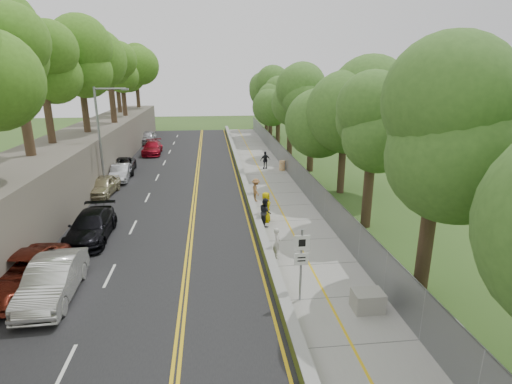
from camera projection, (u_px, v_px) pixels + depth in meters
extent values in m
plane|color=#33511E|center=(265.00, 268.00, 19.13)|extent=(140.00, 140.00, 0.00)
cube|color=black|center=(175.00, 186.00, 32.81)|extent=(11.20, 66.00, 0.04)
cube|color=gray|center=(271.00, 183.00, 33.67)|extent=(4.20, 66.00, 0.05)
cube|color=#BEE631|center=(244.00, 181.00, 33.34)|extent=(0.42, 66.00, 0.60)
cube|color=#595147|center=(69.00, 165.00, 31.36)|extent=(5.00, 66.00, 4.00)
cube|color=slate|center=(295.00, 171.00, 33.62)|extent=(0.04, 66.00, 2.00)
cylinder|color=gray|center=(100.00, 141.00, 30.13)|extent=(0.18, 0.18, 8.00)
cylinder|color=gray|center=(110.00, 89.00, 29.14)|extent=(2.30, 0.13, 0.13)
cube|color=gray|center=(125.00, 89.00, 29.28)|extent=(0.50, 0.22, 0.14)
cylinder|color=gray|center=(301.00, 265.00, 15.93)|extent=(0.09, 0.09, 3.10)
cube|color=white|center=(302.00, 243.00, 15.62)|extent=(0.62, 0.04, 0.62)
cube|color=white|center=(301.00, 259.00, 15.82)|extent=(0.56, 0.04, 0.50)
cylinder|color=#D06E00|center=(282.00, 166.00, 37.84)|extent=(0.56, 0.56, 0.92)
cube|color=gray|center=(368.00, 301.00, 15.58)|extent=(1.18, 0.88, 0.78)
imported|color=silver|center=(53.00, 280.00, 16.33)|extent=(1.88, 4.93, 1.61)
imported|color=maroon|center=(21.00, 273.00, 17.02)|extent=(2.84, 5.50, 1.48)
imported|color=black|center=(91.00, 226.00, 22.18)|extent=(2.21, 5.20, 1.49)
imported|color=#BBB087|center=(103.00, 186.00, 30.22)|extent=(2.05, 4.34, 1.44)
imported|color=#B2B4BA|center=(120.00, 172.00, 34.35)|extent=(1.72, 4.23, 1.36)
imported|color=black|center=(122.00, 166.00, 36.80)|extent=(2.69, 5.07, 1.36)
imported|color=maroon|center=(152.00, 148.00, 45.31)|extent=(2.19, 5.05, 1.45)
imported|color=#B7B6BB|center=(147.00, 137.00, 52.25)|extent=(1.99, 4.69, 1.58)
imported|color=#CFB404|center=(266.00, 207.00, 24.69)|extent=(0.90, 1.09, 1.90)
imported|color=beige|center=(277.00, 243.00, 19.92)|extent=(0.42, 0.60, 1.58)
imported|color=black|center=(265.00, 212.00, 24.06)|extent=(0.77, 0.93, 1.74)
imported|color=#9D693B|center=(256.00, 190.00, 28.70)|extent=(0.77, 1.15, 1.66)
imported|color=black|center=(265.00, 160.00, 38.35)|extent=(1.05, 0.60, 1.69)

